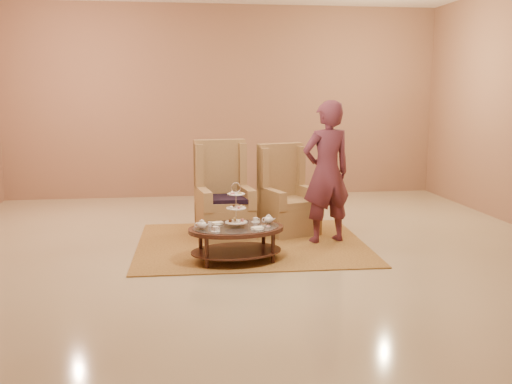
{
  "coord_description": "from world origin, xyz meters",
  "views": [
    {
      "loc": [
        -0.86,
        -6.63,
        1.92
      ],
      "look_at": [
        0.07,
        0.2,
        0.72
      ],
      "focal_mm": 40.0,
      "sensor_mm": 36.0,
      "label": 1
    }
  ],
  "objects": [
    {
      "name": "rug",
      "position": [
        0.04,
        0.4,
        0.01
      ],
      "size": [
        2.95,
        2.48,
        0.02
      ],
      "rotation": [
        0.0,
        0.0,
        -0.03
      ],
      "color": "#A6813B",
      "rests_on": "ground"
    },
    {
      "name": "person",
      "position": [
        1.0,
        0.38,
        0.91
      ],
      "size": [
        0.75,
        0.59,
        1.83
      ],
      "rotation": [
        0.0,
        0.0,
        3.39
      ],
      "color": "#542431",
      "rests_on": "ground"
    },
    {
      "name": "tea_table",
      "position": [
        -0.23,
        -0.34,
        0.34
      ],
      "size": [
        1.19,
        0.9,
        0.92
      ],
      "rotation": [
        0.0,
        0.0,
        0.13
      ],
      "color": "black",
      "rests_on": "ground"
    },
    {
      "name": "wall_back",
      "position": [
        0.0,
        4.0,
        1.75
      ],
      "size": [
        8.0,
        0.04,
        3.5
      ],
      "primitive_type": "cube",
      "color": "#996D53",
      "rests_on": "ground"
    },
    {
      "name": "ceiling",
      "position": [
        0.0,
        0.0,
        0.0
      ],
      "size": [
        8.0,
        8.0,
        0.02
      ],
      "primitive_type": "cube",
      "color": "white",
      "rests_on": "ground"
    },
    {
      "name": "armchair_left",
      "position": [
        -0.28,
        0.9,
        0.44
      ],
      "size": [
        0.79,
        0.81,
        1.29
      ],
      "rotation": [
        0.0,
        0.0,
        0.14
      ],
      "color": "#9A7748",
      "rests_on": "ground"
    },
    {
      "name": "armchair_right",
      "position": [
        0.59,
        0.98,
        0.41
      ],
      "size": [
        0.84,
        0.85,
        1.23
      ],
      "rotation": [
        0.0,
        0.0,
        0.31
      ],
      "color": "#9A7748",
      "rests_on": "ground"
    },
    {
      "name": "ground",
      "position": [
        0.0,
        0.0,
        0.0
      ],
      "size": [
        8.0,
        8.0,
        0.0
      ],
      "primitive_type": "plane",
      "color": "#BCAF8C",
      "rests_on": "ground"
    }
  ]
}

